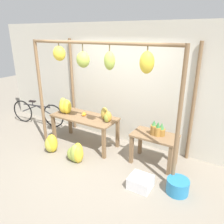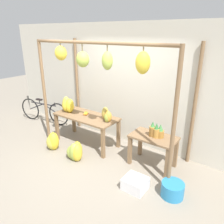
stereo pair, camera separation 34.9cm
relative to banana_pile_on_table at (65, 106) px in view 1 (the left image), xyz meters
name	(u,v)px [view 1 (the left image)]	position (x,y,z in m)	size (l,w,h in m)	color
ground_plane	(91,167)	(1.23, -0.68, -0.90)	(20.00, 20.00, 0.00)	gray
shop_wall_back	(126,86)	(1.23, 0.79, 0.50)	(8.00, 0.08, 2.80)	beige
stall_awning	(103,75)	(1.23, -0.18, 0.90)	(3.21, 1.24, 2.43)	brown
display_table_main	(85,121)	(0.54, 0.05, -0.28)	(1.56, 0.69, 0.73)	brown
display_table_side	(154,141)	(2.25, 0.13, -0.39)	(0.90, 0.54, 0.65)	brown
banana_pile_on_table	(65,106)	(0.00, 0.00, 0.00)	(0.39, 0.29, 0.37)	yellow
orange_pile	(84,114)	(0.51, 0.08, -0.13)	(0.12, 0.14, 0.08)	orange
pineapple_cluster	(156,129)	(2.27, 0.14, -0.13)	(0.29, 0.19, 0.31)	olive
banana_pile_ground_left	(52,144)	(0.10, -0.62, -0.70)	(0.34, 0.33, 0.43)	yellow
banana_pile_ground_right	(76,153)	(0.83, -0.64, -0.72)	(0.43, 0.37, 0.41)	gold
fruit_crate_white	(141,182)	(2.34, -0.71, -0.79)	(0.39, 0.35, 0.21)	silver
blue_bucket	(178,186)	(2.93, -0.50, -0.78)	(0.38, 0.38, 0.25)	teal
parked_bicycle	(38,113)	(-1.41, 0.31, -0.55)	(1.74, 0.35, 0.72)	black
papaya_pile	(106,116)	(1.13, 0.08, -0.04)	(0.35, 0.30, 0.29)	#B2993D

